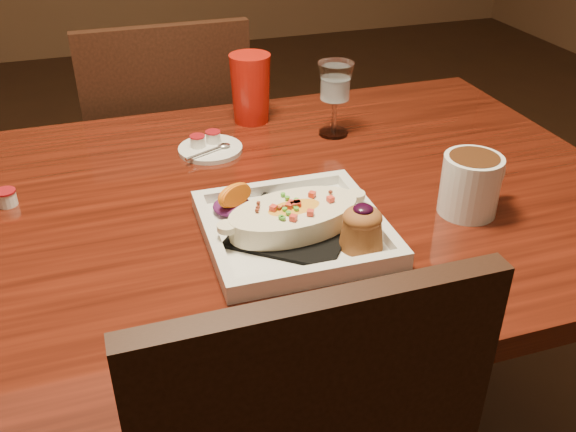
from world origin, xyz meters
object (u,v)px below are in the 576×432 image
object	(u,v)px
goblet	(335,86)
saucer	(209,147)
plate	(299,223)
coffee_mug	(472,182)
red_tumbler	(251,89)
table	(219,251)
chair_far	(170,171)

from	to	relation	value
goblet	saucer	world-z (taller)	goblet
plate	coffee_mug	world-z (taller)	coffee_mug
plate	saucer	size ratio (longest dim) A/B	2.21
red_tumbler	coffee_mug	bearing A→B (deg)	-63.61
table	coffee_mug	distance (m)	0.46
table	chair_far	xyz separation A→B (m)	(-0.00, 0.63, -0.15)
plate	red_tumbler	xyz separation A→B (m)	(0.05, 0.48, 0.05)
coffee_mug	plate	bearing A→B (deg)	158.96
goblet	plate	bearing A→B (deg)	-119.26
chair_far	coffee_mug	bearing A→B (deg)	117.15
goblet	red_tumbler	xyz separation A→B (m)	(-0.15, 0.13, -0.03)
table	coffee_mug	xyz separation A→B (m)	(0.40, -0.16, 0.15)
saucer	chair_far	bearing A→B (deg)	94.77
coffee_mug	saucer	xyz separation A→B (m)	(-0.37, 0.37, -0.05)
plate	goblet	size ratio (longest dim) A/B	1.83
chair_far	plate	bearing A→B (deg)	97.67
plate	coffee_mug	bearing A→B (deg)	-1.16
plate	goblet	xyz separation A→B (m)	(0.20, 0.36, 0.08)
table	goblet	xyz separation A→B (m)	(0.30, 0.21, 0.20)
red_tumbler	plate	bearing A→B (deg)	-96.38
goblet	saucer	distance (m)	0.29
chair_far	saucer	size ratio (longest dim) A/B	7.23
chair_far	plate	size ratio (longest dim) A/B	3.27
goblet	red_tumbler	distance (m)	0.19
saucer	goblet	bearing A→B (deg)	-0.02
table	coffee_mug	world-z (taller)	coffee_mug
coffee_mug	goblet	distance (m)	0.38
chair_far	red_tumbler	bearing A→B (deg)	118.41
coffee_mug	red_tumbler	size ratio (longest dim) A/B	0.91
plate	saucer	distance (m)	0.36
goblet	saucer	bearing A→B (deg)	179.98
red_tumbler	goblet	bearing A→B (deg)	-40.65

